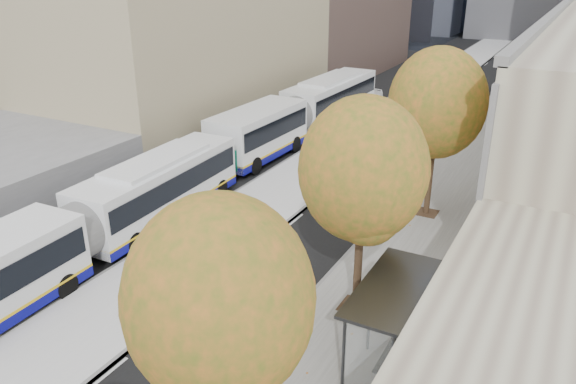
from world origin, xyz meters
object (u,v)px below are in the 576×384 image
Objects in this scene: bus_far at (304,111)px; distant_car at (363,96)px; bus_shelter at (399,300)px; bus_near at (100,220)px.

bus_far is 4.62× the size of distant_car.
bus_shelter is 23.77m from bus_far.
bus_shelter is 12.94m from bus_near.
bus_near reaches higher than distant_car.
bus_near is at bearing 176.70° from bus_shelter.
bus_far reaches higher than bus_near.
bus_shelter is at bearing -52.06° from distant_car.
bus_shelter is 0.23× the size of bus_far.
bus_far is 10.50m from distant_car.
bus_near is 0.91× the size of bus_far.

